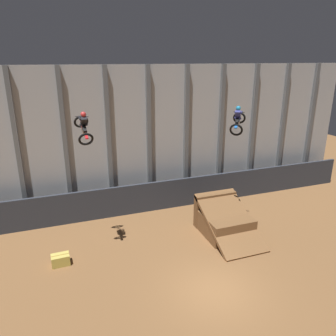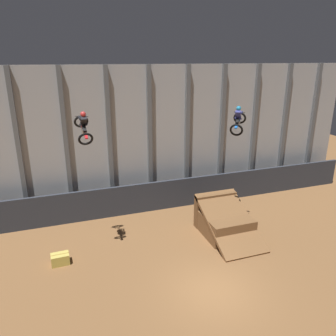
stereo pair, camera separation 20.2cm
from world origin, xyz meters
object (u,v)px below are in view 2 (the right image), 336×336
object	(u,v)px
dirt_ramp	(223,221)
rider_bike_right_air	(238,120)
rider_bike_left_air	(83,127)
hay_bale_trackside	(60,259)

from	to	relation	value
dirt_ramp	rider_bike_right_air	xyz separation A→B (m)	(0.64, 0.15, 6.04)
rider_bike_left_air	hay_bale_trackside	size ratio (longest dim) A/B	2.02
hay_bale_trackside	rider_bike_left_air	bearing A→B (deg)	25.35
rider_bike_left_air	hay_bale_trackside	distance (m)	6.93
rider_bike_right_air	hay_bale_trackside	bearing A→B (deg)	-140.67
dirt_ramp	hay_bale_trackside	bearing A→B (deg)	-179.08
dirt_ramp	rider_bike_right_air	distance (m)	6.08
dirt_ramp	hay_bale_trackside	size ratio (longest dim) A/B	4.69
dirt_ramp	rider_bike_right_air	bearing A→B (deg)	13.07
rider_bike_right_air	hay_bale_trackside	distance (m)	12.07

